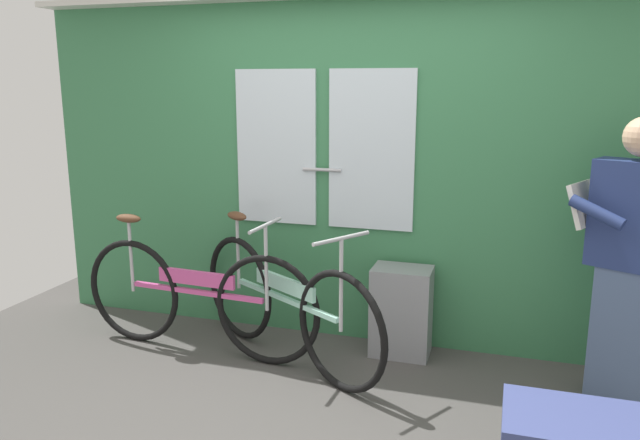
{
  "coord_description": "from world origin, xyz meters",
  "views": [
    {
      "loc": [
        1.08,
        -2.93,
        1.84
      ],
      "look_at": [
        -0.02,
        0.58,
        1.02
      ],
      "focal_mm": 34.75,
      "sensor_mm": 36.0,
      "label": 1
    }
  ],
  "objects_px": {
    "bicycle_near_door": "(196,297)",
    "trash_bin_by_wall": "(401,311)",
    "bicycle_leaning_behind": "(284,304)",
    "passenger_reading_newspaper": "(629,257)"
  },
  "relations": [
    {
      "from": "bicycle_near_door",
      "to": "trash_bin_by_wall",
      "type": "height_order",
      "value": "bicycle_near_door"
    },
    {
      "from": "bicycle_leaning_behind",
      "to": "bicycle_near_door",
      "type": "bearing_deg",
      "value": -144.71
    },
    {
      "from": "bicycle_leaning_behind",
      "to": "passenger_reading_newspaper",
      "type": "xyz_separation_m",
      "value": [
        2.05,
        0.08,
        0.48
      ]
    },
    {
      "from": "trash_bin_by_wall",
      "to": "bicycle_leaning_behind",
      "type": "bearing_deg",
      "value": -155.22
    },
    {
      "from": "bicycle_leaning_behind",
      "to": "passenger_reading_newspaper",
      "type": "distance_m",
      "value": 2.11
    },
    {
      "from": "passenger_reading_newspaper",
      "to": "trash_bin_by_wall",
      "type": "height_order",
      "value": "passenger_reading_newspaper"
    },
    {
      "from": "trash_bin_by_wall",
      "to": "bicycle_near_door",
      "type": "bearing_deg",
      "value": -164.26
    },
    {
      "from": "bicycle_near_door",
      "to": "bicycle_leaning_behind",
      "type": "bearing_deg",
      "value": 8.26
    },
    {
      "from": "bicycle_leaning_behind",
      "to": "trash_bin_by_wall",
      "type": "height_order",
      "value": "bicycle_leaning_behind"
    },
    {
      "from": "bicycle_near_door",
      "to": "trash_bin_by_wall",
      "type": "distance_m",
      "value": 1.41
    }
  ]
}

